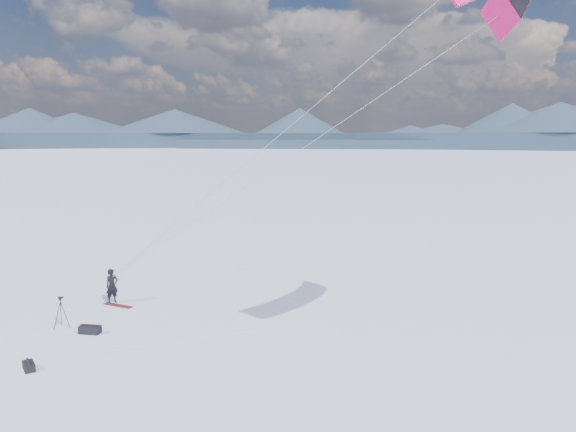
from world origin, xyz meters
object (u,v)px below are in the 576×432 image
Objects in this scene: snowboard at (118,305)px; snowkiter at (113,303)px; gear_bag_a at (90,329)px; gear_bag_b at (29,366)px; tripod at (61,308)px.

snowkiter is at bearing 155.64° from snowboard.
gear_bag_a is 3.53m from gear_bag_b.
tripod is 4.22m from gear_bag_b.
gear_bag_a is 1.21× the size of gear_bag_b.
tripod is at bearing 163.33° from gear_bag_a.
snowkiter reaches higher than gear_bag_a.
gear_bag_a is (1.97, -2.99, 0.14)m from snowboard.
snowboard is 7.07m from gear_bag_b.
snowkiter is 1.79× the size of gear_bag_a.
snowboard is (0.58, -0.18, 0.02)m from snowkiter.
snowkiter is 2.17× the size of gear_bag_b.
snowkiter is 7.50m from gear_bag_b.
gear_bag_b is (2.74, -3.13, -0.70)m from tripod.
snowboard is at bearing 140.57° from gear_bag_b.
tripod reaches higher than gear_bag_a.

